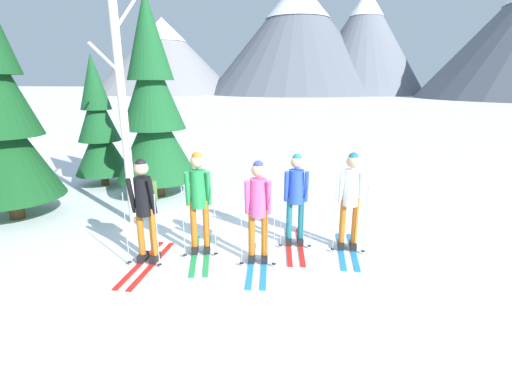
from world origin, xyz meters
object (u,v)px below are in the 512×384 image
at_px(skier_in_green, 199,198).
at_px(skier_in_blue, 296,196).
at_px(skier_in_white, 351,197).
at_px(pine_tree_near, 153,108).
at_px(birch_tree_tall, 122,100).
at_px(pine_tree_mid, 99,127).
at_px(skier_in_pink, 258,206).
at_px(skier_in_black, 145,205).

distance_m(skier_in_green, skier_in_blue, 1.77).
bearing_deg(skier_in_white, pine_tree_near, 153.15).
xyz_separation_m(skier_in_green, birch_tree_tall, (-1.98, 1.20, 1.58)).
distance_m(pine_tree_mid, birch_tree_tall, 3.73).
height_order(skier_in_pink, pine_tree_mid, pine_tree_mid).
xyz_separation_m(skier_in_black, skier_in_blue, (2.40, 1.18, -0.06)).
distance_m(skier_in_green, pine_tree_mid, 5.91).
height_order(skier_in_green, pine_tree_mid, pine_tree_mid).
bearing_deg(skier_in_white, birch_tree_tall, 173.58).
distance_m(skier_in_green, birch_tree_tall, 2.81).
bearing_deg(skier_in_green, pine_tree_near, 125.98).
relative_size(pine_tree_mid, birch_tree_tall, 0.73).
height_order(skier_in_blue, skier_in_white, skier_in_white).
distance_m(skier_in_black, skier_in_green, 0.91).
bearing_deg(skier_in_pink, skier_in_blue, 56.22).
distance_m(skier_in_blue, skier_in_white, 0.98).
bearing_deg(skier_in_blue, skier_in_pink, -123.78).
bearing_deg(skier_in_green, pine_tree_mid, 138.48).
xyz_separation_m(skier_in_green, pine_tree_near, (-2.30, 3.17, 1.30)).
relative_size(skier_in_white, birch_tree_tall, 0.35).
height_order(skier_in_green, skier_in_white, skier_in_green).
relative_size(skier_in_green, pine_tree_mid, 0.49).
height_order(pine_tree_near, birch_tree_tall, birch_tree_tall).
relative_size(skier_in_blue, pine_tree_near, 0.34).
bearing_deg(skier_in_green, birch_tree_tall, 148.87).
relative_size(skier_in_green, skier_in_pink, 1.04).
xyz_separation_m(skier_in_black, pine_tree_near, (-1.53, 3.65, 1.31)).
bearing_deg(skier_in_blue, skier_in_black, -153.78).
bearing_deg(skier_in_pink, skier_in_black, -168.93).
height_order(skier_in_pink, birch_tree_tall, birch_tree_tall).
bearing_deg(skier_in_white, skier_in_green, -165.33).
bearing_deg(pine_tree_near, skier_in_white, -26.85).
bearing_deg(skier_in_black, skier_in_pink, 11.07).
xyz_separation_m(pine_tree_near, pine_tree_mid, (-2.10, 0.73, -0.62)).
relative_size(skier_in_black, skier_in_pink, 1.02).
bearing_deg(pine_tree_mid, skier_in_green, -41.52).
height_order(skier_in_blue, birch_tree_tall, birch_tree_tall).
bearing_deg(pine_tree_mid, pine_tree_near, -19.12).
relative_size(skier_in_black, skier_in_blue, 1.03).
bearing_deg(skier_in_black, birch_tree_tall, 125.77).
bearing_deg(pine_tree_mid, skier_in_white, -24.63).
bearing_deg(skier_in_pink, birch_tree_tall, 156.64).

